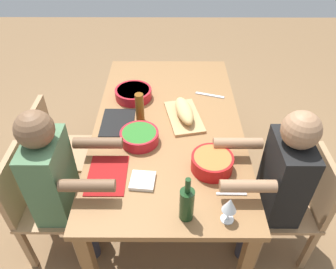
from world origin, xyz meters
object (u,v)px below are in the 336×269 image
(diner_near_left, at_px, (277,181))
(wine_glass, at_px, (230,206))
(serving_bowl_fruit, at_px, (212,162))
(wine_bottle, at_px, (187,203))
(serving_bowl_greens, at_px, (139,136))
(serving_bowl_salad, at_px, (133,93))
(chair_near_left, at_px, (298,203))
(chair_far_center, at_px, (58,149))
(cutting_board, at_px, (184,117))
(chair_far_left, at_px, (38,202))
(bread_loaf, at_px, (184,111))
(napkin_stack, at_px, (143,181))
(beer_bottle, at_px, (140,108))
(diner_far_left, at_px, (59,180))
(dining_table, at_px, (168,131))

(diner_near_left, height_order, wine_glass, diner_near_left)
(serving_bowl_fruit, height_order, wine_bottle, wine_bottle)
(serving_bowl_greens, bearing_deg, serving_bowl_salad, 9.21)
(chair_near_left, height_order, wine_glass, wine_glass)
(chair_far_center, xyz_separation_m, wine_bottle, (-0.79, -0.94, 0.37))
(chair_near_left, relative_size, cutting_board, 2.12)
(chair_far_left, distance_m, serving_bowl_fruit, 1.15)
(bread_loaf, bearing_deg, wine_bottle, 178.83)
(wine_glass, height_order, napkin_stack, wine_glass)
(chair_near_left, bearing_deg, beer_bottle, 62.69)
(chair_far_left, xyz_separation_m, chair_far_center, (0.51, 0.00, 0.00))
(diner_far_left, relative_size, wine_glass, 7.23)
(serving_bowl_salad, bearing_deg, cutting_board, -123.99)
(serving_bowl_greens, height_order, beer_bottle, beer_bottle)
(dining_table, relative_size, serving_bowl_greens, 7.25)
(dining_table, relative_size, wine_glass, 11.11)
(chair_far_center, xyz_separation_m, serving_bowl_salad, (0.32, -0.57, 0.30))
(chair_far_left, xyz_separation_m, cutting_board, (0.56, -0.96, 0.27))
(serving_bowl_salad, bearing_deg, diner_near_left, -131.62)
(dining_table, distance_m, wine_bottle, 0.82)
(chair_near_left, distance_m, serving_bowl_fruit, 0.66)
(dining_table, xyz_separation_m, cutting_board, (0.06, -0.12, 0.09))
(chair_far_center, distance_m, cutting_board, 0.99)
(diner_near_left, xyz_separation_m, serving_bowl_fruit, (0.06, 0.39, 0.10))
(chair_far_left, relative_size, diner_far_left, 0.71)
(beer_bottle, bearing_deg, chair_far_center, 92.58)
(chair_far_center, bearing_deg, serving_bowl_greens, -107.14)
(wine_bottle, bearing_deg, diner_far_left, 69.14)
(bread_loaf, bearing_deg, cutting_board, -135.00)
(serving_bowl_fruit, distance_m, napkin_stack, 0.43)
(serving_bowl_greens, height_order, napkin_stack, serving_bowl_greens)
(serving_bowl_fruit, distance_m, wine_glass, 0.37)
(chair_far_center, relative_size, bread_loaf, 2.66)
(serving_bowl_greens, bearing_deg, diner_far_left, 123.07)
(serving_bowl_salad, relative_size, napkin_stack, 2.03)
(napkin_stack, bearing_deg, serving_bowl_fruit, -74.78)
(dining_table, bearing_deg, serving_bowl_fruit, -149.30)
(chair_near_left, height_order, napkin_stack, chair_near_left)
(cutting_board, relative_size, napkin_stack, 2.86)
(serving_bowl_greens, bearing_deg, napkin_stack, -173.22)
(diner_far_left, relative_size, serving_bowl_fruit, 4.75)
(chair_far_left, relative_size, diner_near_left, 0.71)
(dining_table, xyz_separation_m, beer_bottle, (0.03, 0.20, 0.19))
(diner_far_left, bearing_deg, bread_loaf, -53.88)
(diner_near_left, relative_size, serving_bowl_salad, 4.22)
(chair_far_center, bearing_deg, beer_bottle, -87.42)
(diner_near_left, bearing_deg, serving_bowl_greens, 70.10)
(serving_bowl_fruit, bearing_deg, dining_table, 30.70)
(diner_near_left, height_order, wine_bottle, diner_near_left)
(bread_loaf, distance_m, wine_glass, 0.89)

